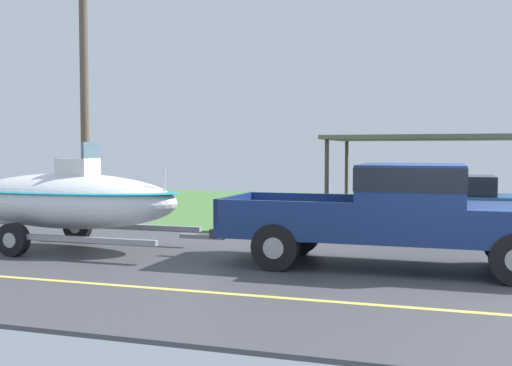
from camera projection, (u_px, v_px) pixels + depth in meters
ground at (454, 222)px, 17.28m from camera, size 36.00×22.00×0.11m
pickup_truck_towing at (410, 210)px, 10.35m from camera, size 5.96×2.06×1.80m
boat_on_trailer at (67, 200)px, 12.41m from camera, size 6.16×2.35×2.20m
parked_sedan_near at (452, 202)px, 15.84m from camera, size 4.38×1.89×1.38m
carport_awning at (445, 139)px, 20.88m from camera, size 7.99×4.68×2.55m
utility_pole at (84, 70)px, 16.95m from camera, size 0.24×1.80×8.27m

